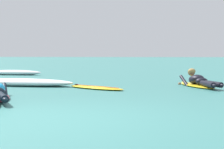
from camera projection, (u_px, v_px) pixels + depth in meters
ground_plane at (115, 77)px, 16.05m from camera, size 120.00×120.00×0.00m
surfer_far at (198, 82)px, 11.41m from camera, size 1.09×2.41×0.55m
drifting_surfboard at (95, 87)px, 10.83m from camera, size 1.81×1.56×0.16m
whitewater_mid_left at (21, 82)px, 11.70m from camera, size 3.19×1.09×0.22m
whitewater_mid_right at (13, 73)px, 17.24m from camera, size 2.48×0.78×0.21m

